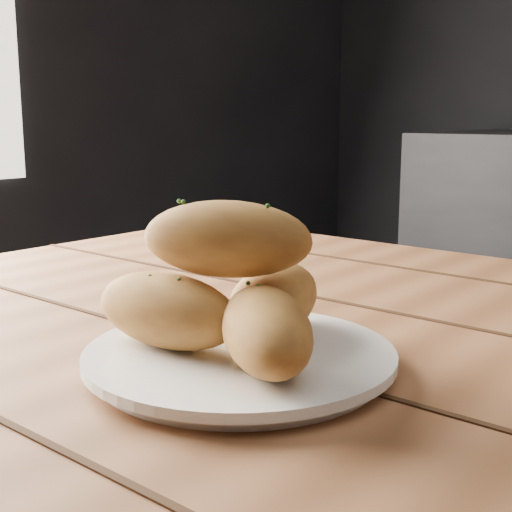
# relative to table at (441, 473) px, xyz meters

# --- Properties ---
(table) EXTENTS (1.41, 0.90, 0.75)m
(table) POSITION_rel_table_xyz_m (0.00, 0.00, 0.00)
(table) COLOR brown
(table) RESTS_ON ground
(plate) EXTENTS (0.25, 0.25, 0.02)m
(plate) POSITION_rel_table_xyz_m (-0.12, -0.13, 0.11)
(plate) COLOR white
(plate) RESTS_ON table
(bread_rolls) EXTENTS (0.24, 0.21, 0.12)m
(bread_rolls) POSITION_rel_table_xyz_m (-0.12, -0.13, 0.16)
(bread_rolls) COLOR #A36F2D
(bread_rolls) RESTS_ON plate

